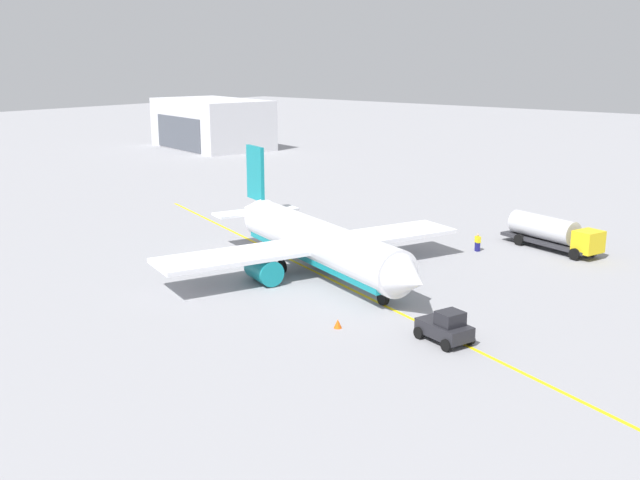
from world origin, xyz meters
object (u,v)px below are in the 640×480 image
at_px(pushback_tug, 445,327).
at_px(refueling_worker, 478,243).
at_px(airplane, 317,243).
at_px(fuel_tanker, 552,232).
at_px(safety_cone_nose, 338,324).

bearing_deg(pushback_tug, refueling_worker, 113.29).
bearing_deg(airplane, pushback_tug, -22.26).
height_order(fuel_tanker, pushback_tug, fuel_tanker).
bearing_deg(refueling_worker, airplane, -114.74).
relative_size(fuel_tanker, pushback_tug, 2.65).
height_order(pushback_tug, safety_cone_nose, pushback_tug).
height_order(fuel_tanker, refueling_worker, fuel_tanker).
distance_m(refueling_worker, safety_cone_nose, 24.65).
bearing_deg(fuel_tanker, refueling_worker, -135.61).
bearing_deg(pushback_tug, airplane, 157.74).
bearing_deg(refueling_worker, safety_cone_nose, -84.06).
relative_size(refueling_worker, safety_cone_nose, 2.71).
xyz_separation_m(pushback_tug, safety_cone_nose, (-6.94, -2.45, -0.69)).
bearing_deg(safety_cone_nose, refueling_worker, 95.94).
height_order(pushback_tug, refueling_worker, pushback_tug).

